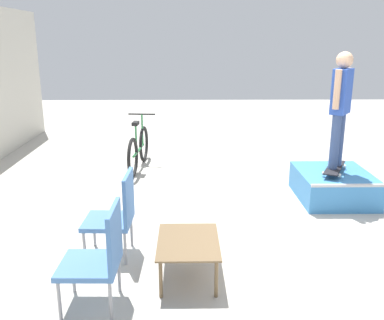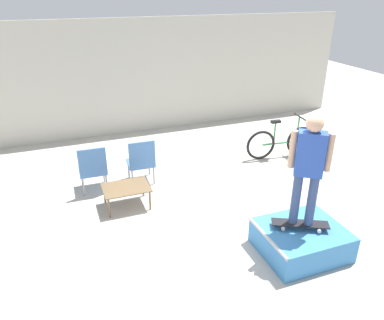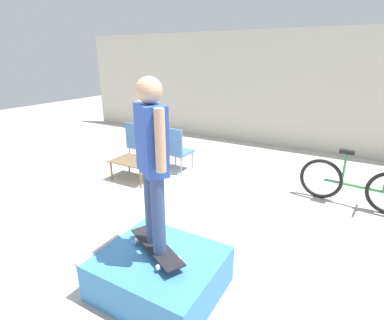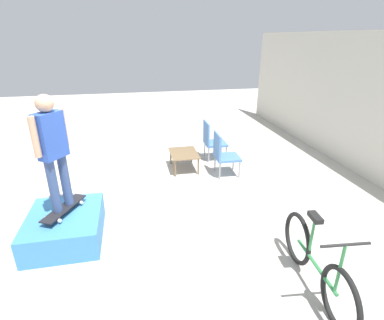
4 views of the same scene
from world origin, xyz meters
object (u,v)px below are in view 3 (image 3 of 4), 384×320
(skateboard_on_ramp, at_px, (156,247))
(patio_chair_left, at_px, (140,142))
(patio_chair_right, at_px, (175,148))
(bicycle, at_px, (354,185))
(coffee_table, at_px, (134,162))
(skate_ramp_box, at_px, (160,273))
(person_skater, at_px, (152,154))

(skateboard_on_ramp, relative_size, patio_chair_left, 0.86)
(skateboard_on_ramp, bearing_deg, patio_chair_right, 146.48)
(patio_chair_left, height_order, bicycle, bicycle)
(coffee_table, xyz_separation_m, bicycle, (3.85, 0.91, 0.02))
(skateboard_on_ramp, xyz_separation_m, patio_chair_left, (-2.65, 2.99, 0.01))
(skateboard_on_ramp, bearing_deg, skate_ramp_box, 2.16)
(coffee_table, bearing_deg, bicycle, 13.25)
(skateboard_on_ramp, xyz_separation_m, coffee_table, (-2.16, 2.20, -0.15))
(skate_ramp_box, relative_size, skateboard_on_ramp, 1.50)
(skateboard_on_ramp, relative_size, coffee_table, 1.00)
(patio_chair_right, bearing_deg, patio_chair_left, 1.79)
(coffee_table, xyz_separation_m, patio_chair_right, (0.48, 0.79, 0.16))
(person_skater, bearing_deg, bicycle, 96.44)
(patio_chair_left, distance_m, patio_chair_right, 0.96)
(skateboard_on_ramp, distance_m, patio_chair_right, 3.43)
(bicycle, bearing_deg, patio_chair_right, -172.53)
(coffee_table, distance_m, bicycle, 3.96)
(person_skater, height_order, patio_chair_left, person_skater)
(person_skater, height_order, coffee_table, person_skater)
(bicycle, bearing_deg, person_skater, -113.05)
(skate_ramp_box, xyz_separation_m, patio_chair_right, (-1.73, 3.01, 0.31))
(skate_ramp_box, bearing_deg, coffee_table, 134.82)
(skate_ramp_box, relative_size, person_skater, 0.75)
(person_skater, relative_size, patio_chair_right, 1.74)
(person_skater, bearing_deg, skate_ramp_box, 10.08)
(person_skater, bearing_deg, coffee_table, 169.46)
(skate_ramp_box, relative_size, patio_chair_right, 1.29)
(person_skater, distance_m, patio_chair_right, 3.57)
(patio_chair_left, bearing_deg, person_skater, 132.55)
(skate_ramp_box, xyz_separation_m, patio_chair_left, (-2.69, 3.01, 0.31))
(patio_chair_left, bearing_deg, patio_chair_right, -178.98)
(coffee_table, height_order, patio_chair_right, patio_chair_right)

